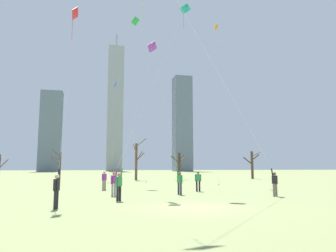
{
  "coord_description": "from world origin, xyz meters",
  "views": [
    {
      "loc": [
        -4.83,
        -15.08,
        1.94
      ],
      "look_at": [
        0.0,
        6.0,
        4.76
      ],
      "focal_mm": 33.98,
      "sensor_mm": 36.0,
      "label": 1
    }
  ],
  "objects": [
    {
      "name": "bare_tree_left_of_center",
      "position": [
        8.19,
        33.71,
        2.33
      ],
      "size": [
        2.61,
        2.39,
        4.21
      ],
      "color": "#423326",
      "rests_on": "ground"
    },
    {
      "name": "bare_tree_far_right_edge",
      "position": [
        1.35,
        33.31,
        3.02
      ],
      "size": [
        2.13,
        2.1,
        6.35
      ],
      "color": "brown",
      "rests_on": "ground"
    },
    {
      "name": "kite_flyer_midfield_left_purple",
      "position": [
        -3.12,
        4.28,
        2.12
      ],
      "size": [
        3.18,
        4.26,
        11.43
      ],
      "color": "black",
      "rests_on": "ground"
    },
    {
      "name": "bare_tree_right_of_center",
      "position": [
        -10.09,
        36.16,
        2.33
      ],
      "size": [
        1.59,
        1.97,
        4.7
      ],
      "color": "#4C3828",
      "rests_on": "ground"
    },
    {
      "name": "distant_kite_drifting_right_green",
      "position": [
        -0.46,
        23.82,
        19.22
      ],
      "size": [
        3.52,
        1.39,
        21.28
      ],
      "color": "green",
      "rests_on": "ground"
    },
    {
      "name": "bystander_far_off_by_trees",
      "position": [
        -4.01,
        12.98,
        0.9
      ],
      "size": [
        0.41,
        0.37,
        1.62
      ],
      "color": "#726656",
      "rests_on": "ground"
    },
    {
      "name": "kite_flyer_foreground_left_red",
      "position": [
        -6.53,
        1.6,
        2.52
      ],
      "size": [
        0.48,
        5.54,
        12.59
      ],
      "color": "black",
      "rests_on": "ground"
    },
    {
      "name": "distant_kite_high_overhead_blue",
      "position": [
        -1.93,
        31.47,
        13.28
      ],
      "size": [
        4.23,
        5.92,
        14.77
      ],
      "color": "blue",
      "rests_on": "ground"
    },
    {
      "name": "skyline_slender_spire",
      "position": [
        4.73,
        150.8,
        32.95
      ],
      "size": [
        8.0,
        6.74,
        73.0
      ],
      "color": "#9EA3AD",
      "rests_on": "ground"
    },
    {
      "name": "kite_flyer_midfield_center_pink",
      "position": [
        5.51,
        3.81,
        2.98
      ],
      "size": [
        10.17,
        4.35,
        14.01
      ],
      "color": "#726656",
      "rests_on": "ground"
    },
    {
      "name": "ground_plane",
      "position": [
        0.0,
        0.0,
        0.0
      ],
      "size": [
        400.0,
        400.0,
        0.0
      ],
      "primitive_type": "plane",
      "color": "#848E56"
    },
    {
      "name": "skyline_mid_tower_right",
      "position": [
        -24.73,
        135.48,
        18.2
      ],
      "size": [
        9.35,
        6.04,
        36.4
      ],
      "color": "slate",
      "rests_on": "ground"
    },
    {
      "name": "bystander_strolling_midfield",
      "position": [
        3.38,
        9.82,
        0.9
      ],
      "size": [
        0.49,
        0.29,
        1.62
      ],
      "color": "black",
      "rests_on": "ground"
    },
    {
      "name": "distant_kite_low_near_trees_orange",
      "position": [
        9.81,
        21.14,
        17.8
      ],
      "size": [
        1.55,
        2.99,
        20.33
      ],
      "color": "orange",
      "rests_on": "ground"
    },
    {
      "name": "kite_flyer_midfield_right_yellow",
      "position": [
        0.69,
        8.35,
        4.68
      ],
      "size": [
        2.33,
        6.16,
        18.21
      ],
      "color": "#33384C",
      "rests_on": "ground"
    },
    {
      "name": "bare_tree_center",
      "position": [
        21.43,
        35.05,
        2.54
      ],
      "size": [
        2.93,
        1.9,
        4.65
      ],
      "color": "#4C3828",
      "rests_on": "ground"
    },
    {
      "name": "kite_flyer_far_back_teal",
      "position": [
        -2.71,
        7.57,
        2.94
      ],
      "size": [
        6.84,
        3.7,
        16.33
      ],
      "color": "gray",
      "rests_on": "ground"
    },
    {
      "name": "skyline_mid_tower_left",
      "position": [
        36.05,
        132.25,
        23.0
      ],
      "size": [
        8.37,
        8.05,
        46.01
      ],
      "color": "slate",
      "rests_on": "ground"
    }
  ]
}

